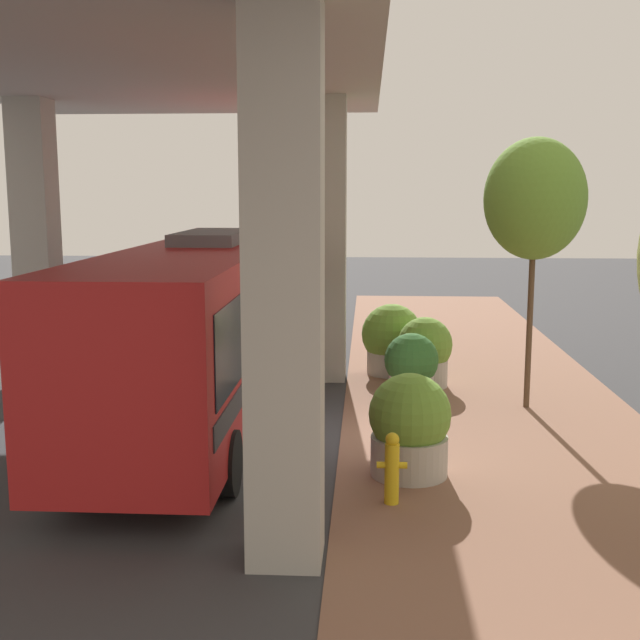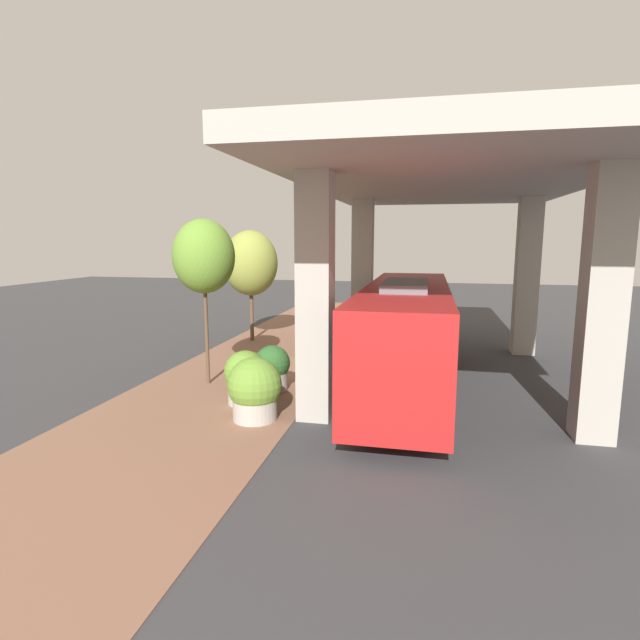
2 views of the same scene
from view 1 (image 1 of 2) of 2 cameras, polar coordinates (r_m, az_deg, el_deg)
ground_plane at (r=14.79m, az=1.45°, el=-8.51°), size 80.00×80.00×0.00m
sidewalk_strip at (r=15.00m, az=13.11°, el=-8.46°), size 6.00×40.00×0.02m
overpass at (r=14.88m, az=-14.65°, el=15.80°), size 9.40×17.60×7.22m
bus at (r=16.07m, az=-8.30°, el=0.09°), size 2.71×12.10×3.65m
fire_hydrant at (r=11.78m, az=5.14°, el=-10.46°), size 0.44×0.21×1.08m
planter_front at (r=12.86m, az=6.37°, el=-7.57°), size 1.30×1.30×1.66m
planter_middle at (r=18.61m, az=7.44°, el=-2.28°), size 1.27×1.27×1.63m
planter_back at (r=19.77m, az=5.12°, el=-1.43°), size 1.48×1.48×1.75m
planter_extra at (r=17.21m, az=6.50°, el=-3.39°), size 1.15×1.15×1.51m
street_tree_near at (r=16.81m, az=15.04°, el=8.28°), size 2.04×2.04×5.55m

